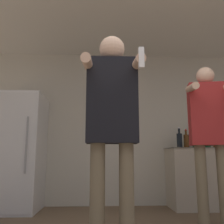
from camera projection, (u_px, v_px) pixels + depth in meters
The scene contains 11 objects.
wall_back at pixel (123, 127), 4.24m from camera, with size 7.00×0.06×2.55m.
ceiling_slab at pixel (134, 2), 2.94m from camera, with size 7.00×3.58×0.05m.
refrigerator at pixel (19, 152), 3.71m from camera, with size 0.68×0.75×1.70m.
counter at pixel (207, 178), 3.85m from camera, with size 1.18×0.59×0.91m.
bottle_clear_vodka at pixel (186, 140), 3.92m from camera, with size 0.08×0.08×0.30m.
bottle_short_whiskey at pixel (179, 140), 3.91m from camera, with size 0.08×0.08×0.33m.
bottle_brown_liquor at pixel (195, 139), 3.93m from camera, with size 0.08×0.08×0.34m.
bottle_tall_gin at pixel (215, 141), 3.94m from camera, with size 0.07×0.07×0.29m.
bottle_green_wine at pixel (208, 140), 3.93m from camera, with size 0.08×0.08×0.32m.
person_woman_foreground at pixel (112, 119), 1.89m from camera, with size 0.44×0.45×1.72m.
person_man_side at pixel (209, 129), 2.65m from camera, with size 0.51×0.57×1.75m.
Camera 1 is at (-0.39, -1.11, 0.76)m, focal length 40.00 mm.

